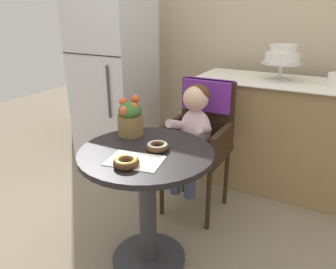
% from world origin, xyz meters
% --- Properties ---
extents(ground_plane, '(8.00, 8.00, 0.00)m').
position_xyz_m(ground_plane, '(0.00, 0.00, 0.00)').
color(ground_plane, gray).
extents(back_wall, '(4.80, 0.10, 2.70)m').
position_xyz_m(back_wall, '(0.00, 1.85, 1.35)').
color(back_wall, '#C1AD8E').
rests_on(back_wall, ground).
extents(cafe_table, '(0.72, 0.72, 0.72)m').
position_xyz_m(cafe_table, '(0.00, 0.00, 0.51)').
color(cafe_table, black).
rests_on(cafe_table, ground).
extents(wicker_chair, '(0.42, 0.45, 0.95)m').
position_xyz_m(wicker_chair, '(0.02, 0.72, 0.64)').
color(wicker_chair, '#332114').
rests_on(wicker_chair, ground).
extents(seated_child, '(0.27, 0.32, 0.73)m').
position_xyz_m(seated_child, '(0.02, 0.56, 0.68)').
color(seated_child, silver).
rests_on(seated_child, ground).
extents(paper_napkin, '(0.30, 0.23, 0.00)m').
position_xyz_m(paper_napkin, '(0.02, -0.13, 0.72)').
color(paper_napkin, white).
rests_on(paper_napkin, cafe_table).
extents(donut_front, '(0.12, 0.12, 0.04)m').
position_xyz_m(donut_front, '(0.05, 0.04, 0.74)').
color(donut_front, '#4C2D19').
rests_on(donut_front, cafe_table).
extents(donut_mid, '(0.13, 0.13, 0.04)m').
position_xyz_m(donut_mid, '(0.02, -0.20, 0.74)').
color(donut_mid, '#4C2D19').
rests_on(donut_mid, cafe_table).
extents(flower_vase, '(0.15, 0.15, 0.23)m').
position_xyz_m(flower_vase, '(-0.21, 0.16, 0.83)').
color(flower_vase, brown).
rests_on(flower_vase, cafe_table).
extents(display_counter, '(1.56, 0.62, 0.90)m').
position_xyz_m(display_counter, '(0.55, 1.30, 0.45)').
color(display_counter, '#93754C').
rests_on(display_counter, ground).
extents(tiered_cake_stand, '(0.30, 0.30, 0.27)m').
position_xyz_m(tiered_cake_stand, '(0.41, 1.30, 1.08)').
color(tiered_cake_stand, silver).
rests_on(tiered_cake_stand, display_counter).
extents(refrigerator, '(0.64, 0.63, 1.70)m').
position_xyz_m(refrigerator, '(-1.05, 1.10, 0.85)').
color(refrigerator, silver).
rests_on(refrigerator, ground).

